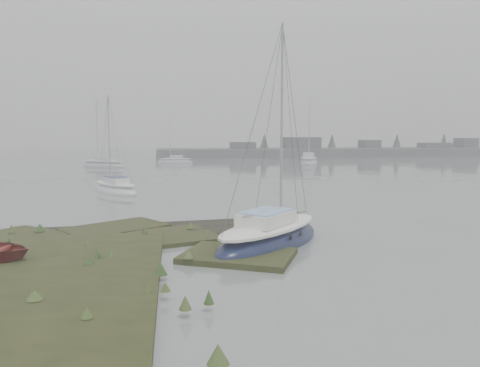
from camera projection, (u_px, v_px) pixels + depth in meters
name	position (u px, v px, depth m)	size (l,w,h in m)	color
ground	(189.00, 175.00, 45.23)	(160.00, 160.00, 0.00)	slate
far_shoreline	(339.00, 151.00, 80.36)	(60.00, 8.00, 4.15)	#4C4F51
sailboat_main	(270.00, 239.00, 16.93)	(5.66, 5.86, 8.66)	#111632
sailboat_white	(115.00, 189.00, 32.05)	(4.22, 5.15, 7.18)	silver
sailboat_far_a	(103.00, 165.00, 55.28)	(6.15, 5.09, 8.59)	#A4AAAD
sailboat_far_b	(309.00, 162.00, 61.46)	(4.14, 6.91, 9.26)	#B9BCC3
sailboat_far_c	(175.00, 161.00, 62.96)	(4.85, 1.99, 6.67)	#B4B9BE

